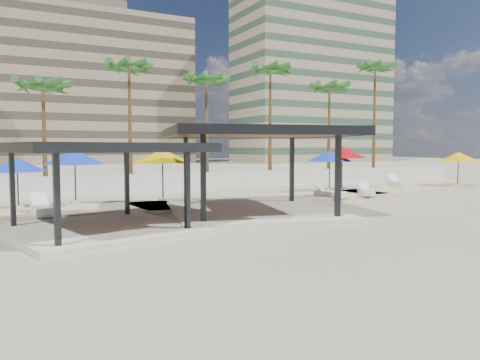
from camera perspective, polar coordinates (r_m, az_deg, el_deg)
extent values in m
plane|color=tan|center=(20.09, 9.17, -4.79)|extent=(200.00, 200.00, 0.00)
cube|color=#C6B284|center=(26.95, 3.69, -2.38)|extent=(16.24, 5.11, 0.24)
cube|color=#C6B284|center=(37.17, 21.23, -0.88)|extent=(16.49, 7.75, 0.24)
cube|color=silver|center=(34.14, -7.06, -0.14)|extent=(56.00, 0.30, 1.20)
cube|color=#847259|center=(95.87, -18.09, 10.37)|extent=(38.00, 16.00, 28.00)
cube|color=#595147|center=(98.77, -18.29, 19.16)|extent=(13.30, 9.60, 2.40)
cube|color=gray|center=(102.42, 8.78, 11.79)|extent=(32.00, 15.00, 34.00)
cube|color=beige|center=(21.34, 1.77, -3.92)|extent=(8.91, 8.91, 0.22)
cube|color=black|center=(17.87, -4.51, 0.27)|extent=(0.24, 0.24, 3.34)
cube|color=black|center=(23.38, -6.61, 1.13)|extent=(0.24, 0.24, 3.34)
cube|color=black|center=(19.52, 11.84, 0.51)|extent=(0.24, 0.24, 3.34)
cube|color=black|center=(24.65, 6.33, 1.28)|extent=(0.24, 0.24, 3.34)
cube|color=brown|center=(21.15, 1.79, 5.80)|extent=(9.18, 9.18, 0.31)
cube|color=black|center=(17.53, 5.04, 6.16)|extent=(7.48, 2.00, 0.38)
cube|color=black|center=(24.82, -0.50, 5.54)|extent=(7.48, 2.00, 0.38)
cube|color=black|center=(20.49, -8.53, 5.82)|extent=(2.00, 7.48, 0.38)
cube|color=black|center=(22.43, 11.20, 5.62)|extent=(2.00, 7.48, 0.38)
cube|color=beige|center=(17.73, -16.76, -5.78)|extent=(7.24, 7.24, 0.18)
cube|color=black|center=(14.60, -21.42, -2.17)|extent=(0.20, 0.20, 2.74)
cube|color=black|center=(18.95, -26.00, -0.94)|extent=(0.20, 0.20, 2.74)
cube|color=black|center=(16.66, -6.45, -1.19)|extent=(0.20, 0.20, 2.74)
cube|color=black|center=(20.58, -13.63, -0.29)|extent=(0.20, 0.20, 2.74)
cube|color=brown|center=(17.49, -16.96, 3.82)|extent=(7.46, 7.46, 0.26)
cube|color=black|center=(14.70, -12.06, 3.90)|extent=(6.16, 1.55, 0.31)
cube|color=black|center=(20.36, -20.49, 3.74)|extent=(6.16, 1.55, 0.31)
cube|color=black|center=(16.48, -26.90, 3.56)|extent=(1.55, 6.16, 0.31)
cube|color=black|center=(18.95, -8.32, 3.95)|extent=(1.55, 6.16, 0.31)
cylinder|color=beige|center=(24.73, -25.39, -2.93)|extent=(0.46, 0.46, 0.11)
cylinder|color=#262628|center=(24.63, -25.46, -0.51)|extent=(0.06, 0.06, 2.20)
cone|color=#1435B5|center=(24.58, -25.53, 1.68)|extent=(3.02, 3.02, 0.64)
cylinder|color=beige|center=(25.83, -9.37, -2.29)|extent=(0.54, 0.54, 0.13)
cylinder|color=#262628|center=(25.73, -9.40, 0.44)|extent=(0.08, 0.08, 2.60)
cone|color=#DBB004|center=(25.68, -9.43, 2.93)|extent=(4.06, 4.06, 0.76)
cylinder|color=beige|center=(32.82, 12.29, -0.99)|extent=(0.57, 0.57, 0.14)
cylinder|color=#262628|center=(32.73, 12.32, 1.28)|extent=(0.08, 0.08, 2.73)
cone|color=#A7070C|center=(32.70, 12.35, 3.33)|extent=(4.10, 4.10, 0.80)
cylinder|color=beige|center=(32.15, 10.83, -1.08)|extent=(0.51, 0.51, 0.12)
cylinder|color=#262628|center=(32.07, 10.86, 1.01)|extent=(0.07, 0.07, 2.47)
cone|color=#1435B5|center=(32.03, 10.88, 2.90)|extent=(3.06, 3.06, 0.72)
cylinder|color=beige|center=(38.57, 24.99, -0.55)|extent=(0.49, 0.49, 0.12)
cylinder|color=#262628|center=(38.51, 25.04, 1.10)|extent=(0.07, 0.07, 2.35)
cone|color=#DBB004|center=(38.48, 25.09, 2.60)|extent=(2.88, 2.88, 0.68)
cylinder|color=beige|center=(25.51, -19.38, -2.54)|extent=(0.53, 0.53, 0.13)
cylinder|color=#262628|center=(25.41, -19.45, 0.18)|extent=(0.07, 0.07, 2.56)
cone|color=#1435B5|center=(25.36, -19.50, 2.66)|extent=(3.41, 3.41, 0.75)
cube|color=silver|center=(21.94, -22.97, -3.45)|extent=(0.83, 2.12, 0.29)
cube|color=silver|center=(21.92, -22.98, -2.99)|extent=(0.83, 2.12, 0.06)
cube|color=silver|center=(22.70, -23.26, -2.14)|extent=(0.72, 0.75, 0.53)
cube|color=silver|center=(29.66, 15.13, -1.44)|extent=(1.49, 1.96, 0.26)
cube|color=silver|center=(29.65, 15.13, -1.13)|extent=(1.49, 1.96, 0.06)
cube|color=silver|center=(30.34, 14.83, -0.58)|extent=(0.86, 0.87, 0.48)
cube|color=silver|center=(27.86, 10.92, -1.72)|extent=(1.37, 1.96, 0.26)
cube|color=silver|center=(27.85, 10.93, -1.39)|extent=(1.37, 1.96, 0.06)
cube|color=silver|center=(28.16, 9.62, -0.86)|extent=(0.82, 0.84, 0.47)
cube|color=silver|center=(36.44, 18.75, -0.49)|extent=(1.30, 2.26, 0.30)
cube|color=silver|center=(36.43, 18.75, -0.21)|extent=(1.30, 2.26, 0.06)
cube|color=silver|center=(37.13, 18.11, 0.28)|extent=(0.88, 0.90, 0.54)
cone|color=brown|center=(34.14, -22.74, 4.69)|extent=(0.36, 0.36, 7.29)
ellipsoid|color=#24591F|center=(34.36, -22.90, 10.36)|extent=(3.00, 3.00, 1.80)
cone|color=brown|center=(35.96, -13.26, 6.37)|extent=(0.36, 0.36, 9.20)
ellipsoid|color=#24591F|center=(36.40, -13.38, 13.22)|extent=(3.00, 3.00, 1.80)
cone|color=brown|center=(37.42, -4.08, 5.87)|extent=(0.36, 0.36, 8.55)
ellipsoid|color=#24591F|center=(37.76, -4.11, 11.98)|extent=(3.00, 3.00, 1.80)
cone|color=brown|center=(40.38, 3.69, 6.64)|extent=(0.36, 0.36, 9.83)
ellipsoid|color=#24591F|center=(40.86, 3.73, 13.18)|extent=(3.00, 3.00, 1.80)
cone|color=brown|center=(43.44, 10.79, 5.58)|extent=(0.36, 0.36, 8.61)
ellipsoid|color=#24591F|center=(43.75, 10.86, 10.90)|extent=(3.00, 3.00, 1.80)
cone|color=brown|center=(47.87, 16.04, 6.76)|extent=(0.36, 0.36, 10.97)
ellipsoid|color=#24591F|center=(48.42, 16.17, 12.96)|extent=(3.00, 3.00, 1.80)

